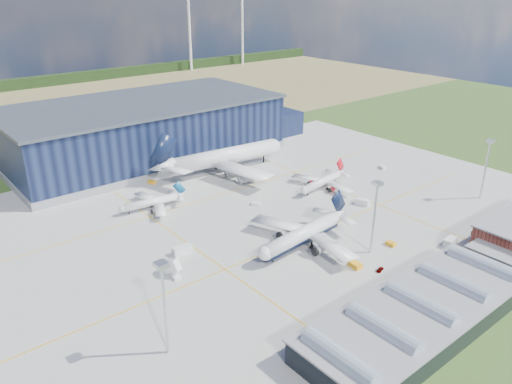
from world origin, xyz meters
name	(u,v)px	position (x,y,z in m)	size (l,w,h in m)	color
ground	(280,227)	(0.00, 0.00, 0.00)	(600.00, 600.00, 0.00)	#33521F
apron	(261,217)	(0.00, 10.00, 0.03)	(220.00, 160.00, 0.08)	#A9A9A4
farmland	(54,108)	(0.00, 220.00, 0.00)	(600.00, 220.00, 0.01)	#93834F
treeline	(17,84)	(0.00, 300.00, 4.00)	(600.00, 8.00, 8.00)	black
hangar	(149,131)	(2.81, 94.80, 11.62)	(145.00, 62.00, 26.10)	black
glass_concourse	(428,309)	(-6.45, -60.00, 3.69)	(78.00, 23.00, 8.60)	black
light_mast_west	(164,294)	(-60.00, -30.00, 15.43)	(2.60, 2.60, 23.00)	silver
light_mast_center	(375,206)	(10.00, -30.00, 15.43)	(2.60, 2.60, 23.00)	silver
light_mast_east	(487,160)	(75.00, -30.00, 15.43)	(2.60, 2.60, 23.00)	silver
airliner_navy	(302,227)	(-3.92, -14.30, 6.74)	(41.35, 40.45, 13.48)	white
airliner_red	(322,178)	(34.91, 14.35, 4.74)	(29.07, 28.44, 9.48)	white
airliner_widebody	(225,148)	(17.65, 55.00, 10.41)	(63.82, 62.44, 20.81)	white
airliner_regional	(150,199)	(-26.54, 40.00, 4.21)	(25.80, 25.24, 8.41)	white
gse_tug_a	(355,265)	(-0.41, -32.78, 0.80)	(2.36, 3.86, 1.61)	orange
gse_tug_b	(391,244)	(18.18, -31.37, 0.63)	(1.93, 2.90, 1.26)	orange
gse_van_a	(182,250)	(-34.61, 5.40, 1.26)	(2.52, 5.78, 2.52)	silver
gse_cart_a	(382,167)	(72.53, 13.59, 0.69)	(2.13, 3.19, 1.38)	silver
gse_van_b	(362,202)	(35.40, -5.70, 1.16)	(2.31, 5.05, 2.31)	silver
gse_tug_c	(152,182)	(-14.25, 62.00, 0.66)	(1.87, 3.00, 1.31)	orange
gse_cart_b	(256,204)	(4.88, 18.85, 0.62)	(1.90, 2.85, 1.24)	silver
gse_van_c	(450,242)	(32.44, -42.91, 1.27)	(2.53, 5.28, 2.53)	silver
airstair	(172,270)	(-43.17, -2.85, 1.71)	(2.13, 5.33, 3.41)	silver
car_a	(380,269)	(3.62, -38.48, 0.54)	(1.28, 3.19, 1.09)	#99999E
car_b	(347,258)	(1.13, -28.43, 0.67)	(1.41, 4.05, 1.33)	#99999E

